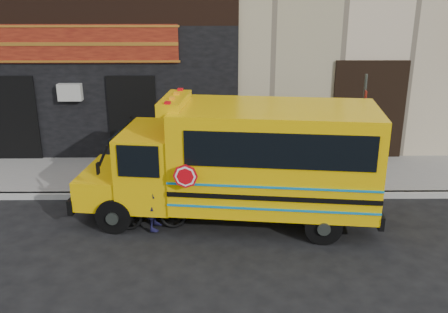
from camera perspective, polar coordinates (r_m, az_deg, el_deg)
ground at (r=10.77m, az=2.54°, el=-10.33°), size 120.00×120.00×0.00m
curb at (r=13.06m, az=1.97°, el=-4.43°), size 40.00×0.20×0.15m
sidewalk at (r=14.44m, az=1.73°, el=-2.05°), size 40.00×3.00×0.15m
school_bus at (r=11.37m, az=2.35°, el=-0.32°), size 7.10×2.90×2.92m
sign_pole at (r=13.41m, az=15.45°, el=3.07°), size 0.07×0.28×3.16m
bicycle at (r=11.39m, az=-8.39°, el=-6.01°), size 1.68×0.62×0.99m
cyclist at (r=11.19m, az=-8.02°, el=-4.33°), size 0.46×0.66×1.74m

